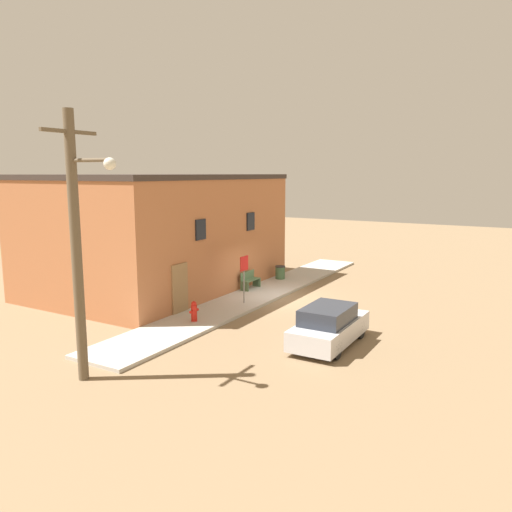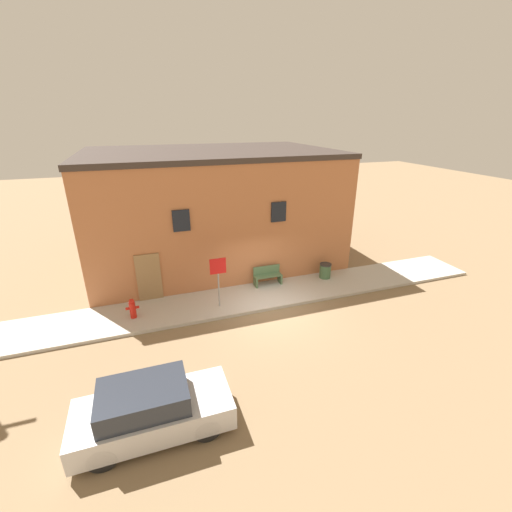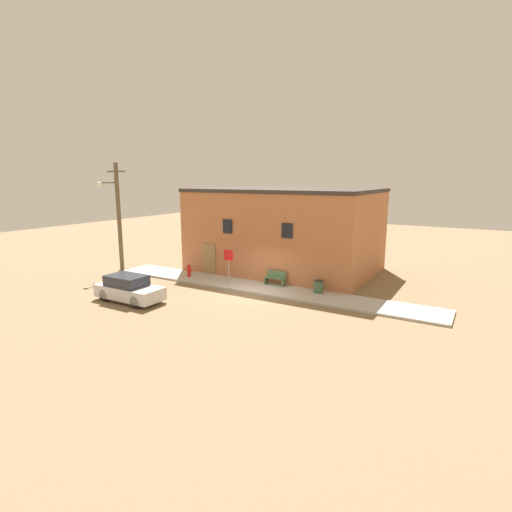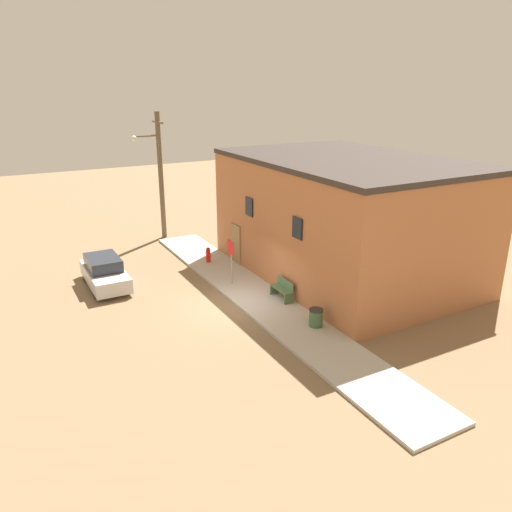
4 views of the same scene
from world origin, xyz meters
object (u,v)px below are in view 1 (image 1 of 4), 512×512
Objects in this scene: parked_car at (329,326)px; stop_sign at (244,270)px; utility_pole at (78,241)px; bench at (250,280)px; trash_bin at (280,272)px; fire_hydrant at (194,311)px.

stop_sign is at bearing 60.66° from parked_car.
bench is at bearing 7.30° from utility_pole.
stop_sign reaches higher than trash_bin.
stop_sign is 9.59m from utility_pole.
parked_car is (-2.95, -5.25, -0.96)m from stop_sign.
trash_bin is 10.51m from parked_car.
trash_bin is at bearing 4.83° from fire_hydrant.
fire_hydrant is 6.05m from bench.
fire_hydrant is 8.89m from trash_bin.
utility_pole reaches higher than fire_hydrant.
fire_hydrant is 0.63× the size of bench.
parked_car reaches higher than fire_hydrant.
fire_hydrant is 0.21× the size of parked_car.
utility_pole reaches higher than stop_sign.
utility_pole reaches higher than parked_car.
bench is at bearing 175.25° from trash_bin.
utility_pole is at bearing -172.70° from bench.
parked_car reaches higher than bench.
fire_hydrant is 3.56m from stop_sign.
stop_sign reaches higher than fire_hydrant.
utility_pole reaches higher than trash_bin.
utility_pole is at bearing -174.88° from fire_hydrant.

